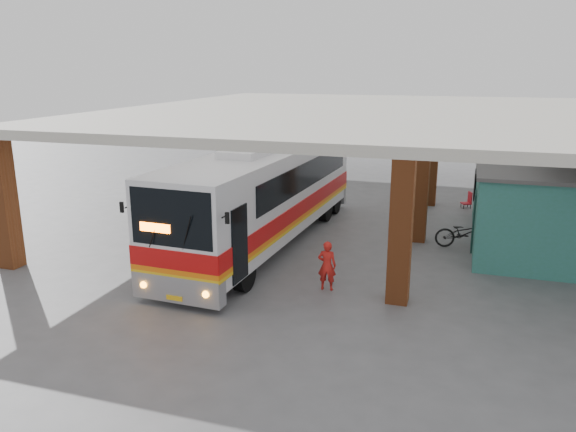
% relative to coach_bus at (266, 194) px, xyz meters
% --- Properties ---
extents(ground, '(90.00, 90.00, 0.00)m').
position_rel_coach_bus_xyz_m(ground, '(2.35, -0.92, -1.87)').
color(ground, '#515154').
rests_on(ground, ground).
extents(brick_columns, '(20.10, 21.60, 4.35)m').
position_rel_coach_bus_xyz_m(brick_columns, '(3.78, 4.08, 0.30)').
color(brick_columns, brown).
rests_on(brick_columns, ground).
extents(canopy_roof, '(21.00, 23.00, 0.30)m').
position_rel_coach_bus_xyz_m(canopy_roof, '(2.85, 5.58, 2.63)').
color(canopy_roof, '#BCB7AA').
rests_on(canopy_roof, brick_columns).
extents(shop_building, '(5.20, 8.20, 3.11)m').
position_rel_coach_bus_xyz_m(shop_building, '(9.84, 3.08, -0.31)').
color(shop_building, '#2C6F5C').
rests_on(shop_building, ground).
extents(coach_bus, '(3.33, 13.06, 3.77)m').
position_rel_coach_bus_xyz_m(coach_bus, '(0.00, 0.00, 0.00)').
color(coach_bus, silver).
rests_on(coach_bus, ground).
extents(motorcycle, '(2.20, 1.13, 1.10)m').
position_rel_coach_bus_xyz_m(motorcycle, '(7.05, 1.73, -1.32)').
color(motorcycle, black).
rests_on(motorcycle, ground).
extents(pedestrian, '(0.57, 0.40, 1.50)m').
position_rel_coach_bus_xyz_m(pedestrian, '(3.24, -3.68, -1.12)').
color(pedestrian, red).
rests_on(pedestrian, ground).
extents(red_chair, '(0.53, 0.53, 0.77)m').
position_rel_coach_bus_xyz_m(red_chair, '(7.13, 7.96, -1.52)').
color(red_chair, red).
rests_on(red_chair, ground).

